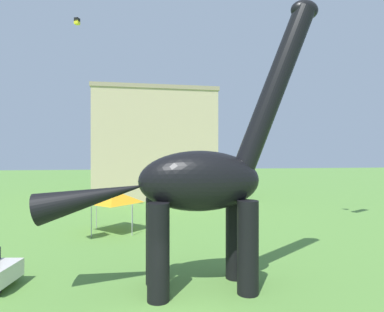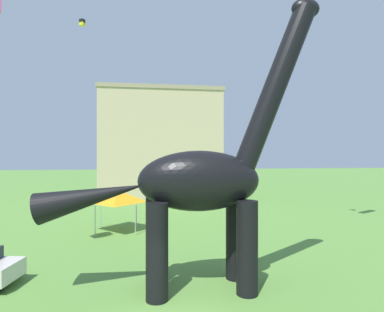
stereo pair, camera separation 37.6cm
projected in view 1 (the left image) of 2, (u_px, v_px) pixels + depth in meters
The scene contains 5 objects.
dinosaur_sculpture at pixel (199, 181), 13.08m from camera, with size 11.82×2.50×12.35m.
festival_canopy_tent at pixel (113, 197), 22.87m from camera, with size 3.15×3.15×3.00m.
kite_near_high at pixel (220, 166), 35.50m from camera, with size 0.94×0.90×1.00m.
kite_apex at pixel (77, 21), 27.04m from camera, with size 0.49×0.49×0.54m.
background_building_block at pixel (154, 144), 43.33m from camera, with size 15.63×10.89×14.17m.
Camera 1 is at (-1.30, -9.74, 5.51)m, focal length 29.55 mm.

